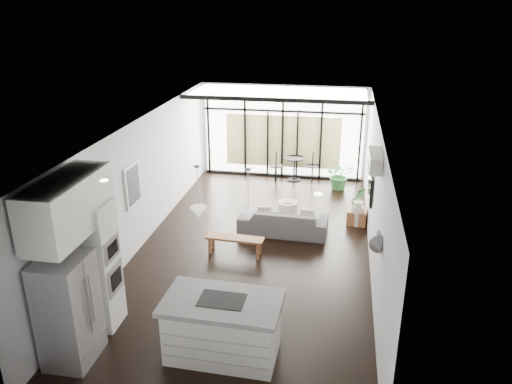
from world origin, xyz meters
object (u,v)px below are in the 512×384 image
(sofa, at_px, (283,217))
(milk_can, at_px, (357,213))
(pouf, at_px, (288,209))
(fridge, at_px, (69,310))
(island, at_px, (223,327))
(console_bench, at_px, (235,245))
(tv, at_px, (371,186))

(sofa, xyz_separation_m, milk_can, (1.72, 0.76, -0.10))
(sofa, relative_size, milk_can, 3.36)
(pouf, bearing_deg, fridge, -113.93)
(fridge, bearing_deg, island, 12.39)
(console_bench, bearing_deg, fridge, -111.55)
(pouf, distance_m, tv, 2.41)
(island, bearing_deg, sofa, 86.74)
(sofa, height_order, tv, tv)
(pouf, bearing_deg, milk_can, -6.58)
(fridge, distance_m, tv, 6.73)
(fridge, xyz_separation_m, pouf, (2.61, 5.87, -0.67))
(milk_can, bearing_deg, pouf, 173.42)
(pouf, bearing_deg, tv, -25.50)
(fridge, distance_m, console_bench, 4.12)
(console_bench, bearing_deg, pouf, 71.12)
(sofa, bearing_deg, island, 87.32)
(island, distance_m, fridge, 2.31)
(fridge, distance_m, pouf, 6.46)
(fridge, height_order, milk_can, fridge)
(fridge, relative_size, pouf, 3.52)
(sofa, height_order, console_bench, sofa)
(console_bench, xyz_separation_m, tv, (2.82, 1.26, 1.10))
(console_bench, bearing_deg, island, -77.54)
(island, height_order, console_bench, island)
(island, bearing_deg, pouf, 87.62)
(pouf, xyz_separation_m, tv, (1.93, -0.92, 1.10))
(island, xyz_separation_m, tv, (2.31, 4.46, 0.81))
(island, distance_m, console_bench, 3.25)
(sofa, xyz_separation_m, pouf, (-0.00, 0.96, -0.21))
(pouf, bearing_deg, island, -94.03)
(sofa, xyz_separation_m, tv, (1.93, 0.04, 0.90))
(console_bench, height_order, pouf, console_bench)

